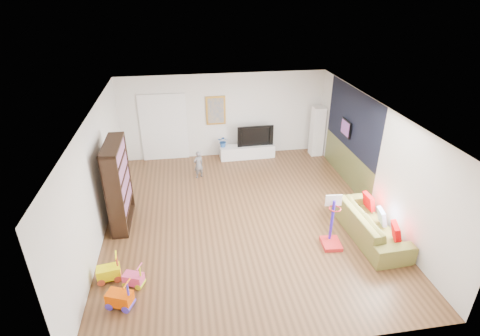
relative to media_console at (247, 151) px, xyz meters
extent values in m
cube|color=brown|center=(-0.71, -3.40, -0.21)|extent=(6.50, 7.50, 0.00)
cube|color=white|center=(-0.71, -3.40, 2.49)|extent=(6.50, 7.50, 0.00)
cube|color=silver|center=(-0.71, 0.35, 1.14)|extent=(6.50, 0.00, 2.70)
cube|color=silver|center=(-0.71, -7.15, 1.14)|extent=(6.50, 0.00, 2.70)
cube|color=silver|center=(-3.96, -3.40, 1.14)|extent=(0.00, 7.50, 2.70)
cube|color=white|center=(2.54, -3.40, 1.14)|extent=(0.00, 7.50, 2.70)
cube|color=black|center=(2.52, -2.00, 1.64)|extent=(0.01, 3.20, 1.70)
cube|color=brown|center=(2.52, -2.00, 0.29)|extent=(0.01, 3.20, 1.00)
cube|color=white|center=(-2.61, 0.31, 0.84)|extent=(1.45, 0.06, 2.10)
cube|color=gold|center=(-0.96, 0.31, 1.34)|extent=(0.62, 0.06, 0.92)
cube|color=#7F3F8C|center=(2.46, -1.80, 1.34)|extent=(0.04, 0.56, 0.46)
cube|color=white|center=(0.00, 0.00, 0.00)|extent=(1.79, 0.49, 0.41)
cube|color=white|center=(2.30, -0.10, 0.61)|extent=(0.38, 0.38, 1.63)
cube|color=black|center=(-3.57, -3.14, 0.82)|extent=(0.38, 1.40, 2.05)
imported|color=olive|center=(2.00, -4.61, 0.12)|extent=(0.97, 2.27, 0.65)
cube|color=red|center=(1.03, -4.80, 0.39)|extent=(0.45, 0.53, 1.19)
cube|color=#FFF503|center=(-3.62, -5.14, 0.08)|extent=(0.47, 0.33, 0.58)
cube|color=#EB4F00|center=(-3.32, -5.85, 0.09)|extent=(0.51, 0.42, 0.59)
cube|color=#EE427E|center=(-3.13, -5.36, 0.04)|extent=(0.43, 0.35, 0.49)
imported|color=slate|center=(-1.65, -1.15, 0.21)|extent=(0.36, 0.32, 0.83)
imported|color=black|center=(0.25, 0.07, 0.54)|extent=(1.17, 0.19, 0.67)
imported|color=#24529C|center=(-0.77, 0.03, 0.39)|extent=(0.41, 0.38, 0.37)
cube|color=#CC0305|center=(2.24, -5.24, 0.31)|extent=(0.22, 0.42, 0.41)
cube|color=white|center=(2.24, -4.62, 0.31)|extent=(0.15, 0.36, 0.35)
cube|color=#CC0207|center=(2.24, -3.98, 0.31)|extent=(0.12, 0.38, 0.38)
camera|label=1|loc=(-1.98, -11.00, 5.03)|focal=28.00mm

